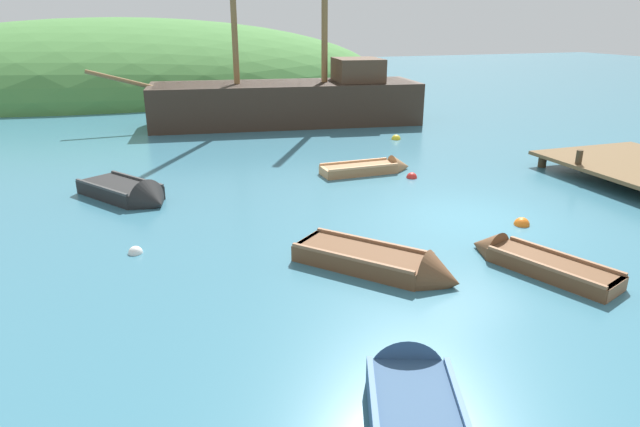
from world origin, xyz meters
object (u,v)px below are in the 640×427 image
at_px(rowboat_outer_right, 131,195).
at_px(buoy_orange, 522,225).
at_px(rowboat_portside, 530,263).
at_px(rowboat_far, 386,266).
at_px(rowboat_near_dock, 372,170).
at_px(buoy_red, 412,178).
at_px(sailing_ship, 289,108).
at_px(rowboat_center, 413,409).
at_px(buoy_yellow, 396,139).
at_px(buoy_white, 136,253).

bearing_deg(rowboat_outer_right, buoy_orange, 26.49).
xyz_separation_m(rowboat_portside, rowboat_far, (-2.97, 0.77, 0.03)).
distance_m(rowboat_near_dock, buoy_red, 1.44).
relative_size(sailing_ship, rowboat_near_dock, 4.93).
distance_m(sailing_ship, buoy_red, 10.98).
xyz_separation_m(rowboat_center, rowboat_portside, (4.55, 3.36, -0.05)).
height_order(rowboat_outer_right, buoy_orange, rowboat_outer_right).
distance_m(buoy_red, buoy_yellow, 6.12).
bearing_deg(rowboat_portside, rowboat_outer_right, 25.45).
bearing_deg(sailing_ship, buoy_white, 69.76).
relative_size(sailing_ship, buoy_white, 48.73).
xyz_separation_m(buoy_orange, buoy_yellow, (1.70, 10.52, 0.00)).
xyz_separation_m(rowboat_center, buoy_orange, (6.01, 5.48, -0.14)).
height_order(rowboat_center, rowboat_near_dock, rowboat_center).
distance_m(rowboat_far, buoy_orange, 4.64).
bearing_deg(rowboat_center, buoy_red, -7.32).
bearing_deg(buoy_orange, buoy_red, 96.59).
bearing_deg(rowboat_center, buoy_yellow, -5.16).
bearing_deg(buoy_orange, sailing_ship, 95.92).
xyz_separation_m(rowboat_near_dock, buoy_yellow, (3.22, 4.62, -0.09)).
height_order(rowboat_portside, buoy_orange, rowboat_portside).
relative_size(rowboat_portside, rowboat_outer_right, 0.98).
height_order(rowboat_portside, buoy_yellow, rowboat_portside).
relative_size(sailing_ship, rowboat_outer_right, 4.69).
bearing_deg(sailing_ship, rowboat_near_dock, 98.50).
distance_m(rowboat_near_dock, rowboat_far, 7.82).
xyz_separation_m(rowboat_outer_right, buoy_orange, (9.32, -5.39, -0.14)).
distance_m(rowboat_near_dock, buoy_yellow, 5.63).
xyz_separation_m(rowboat_far, buoy_red, (3.87, 6.19, -0.12)).
relative_size(sailing_ship, buoy_red, 44.27).
relative_size(buoy_orange, buoy_white, 1.22).
bearing_deg(buoy_yellow, sailing_ship, 122.56).
relative_size(rowboat_center, buoy_white, 10.10).
bearing_deg(sailing_ship, buoy_orange, 103.77).
bearing_deg(buoy_orange, rowboat_outer_right, 149.94).
xyz_separation_m(sailing_ship, buoy_red, (1.07, -10.90, -0.78)).
bearing_deg(rowboat_portside, buoy_yellow, -34.86).
bearing_deg(sailing_ship, buoy_yellow, 130.41).
relative_size(rowboat_center, rowboat_portside, 0.99).
xyz_separation_m(rowboat_near_dock, buoy_white, (-7.79, -4.57, -0.09)).
height_order(rowboat_near_dock, rowboat_far, rowboat_far).
xyz_separation_m(rowboat_portside, rowboat_outer_right, (-7.86, 7.52, 0.05)).
bearing_deg(rowboat_near_dock, buoy_orange, -76.77).
relative_size(rowboat_center, buoy_yellow, 8.08).
bearing_deg(buoy_yellow, rowboat_far, -117.30).
distance_m(rowboat_outer_right, buoy_yellow, 12.15).
bearing_deg(rowboat_portside, rowboat_far, 54.70).
height_order(buoy_white, buoy_yellow, buoy_yellow).
bearing_deg(sailing_ship, rowboat_center, 86.18).
bearing_deg(rowboat_near_dock, rowboat_center, -112.76).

